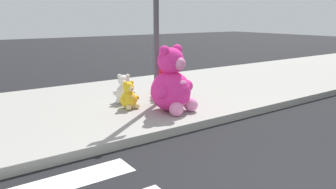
{
  "coord_description": "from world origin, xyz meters",
  "views": [
    {
      "loc": [
        -2.61,
        -1.13,
        1.93
      ],
      "look_at": [
        0.72,
        3.6,
        0.55
      ],
      "focal_mm": 35.11,
      "sensor_mm": 36.0,
      "label": 1
    }
  ],
  "objects_px": {
    "sign_pole": "(156,21)",
    "plush_white": "(124,91)",
    "plush_pink_large": "(172,85)",
    "plush_red": "(162,85)",
    "plush_yellow": "(129,97)"
  },
  "relations": [
    {
      "from": "plush_yellow",
      "to": "plush_white",
      "type": "distance_m",
      "value": 0.5
    },
    {
      "from": "plush_pink_large",
      "to": "plush_white",
      "type": "distance_m",
      "value": 1.24
    },
    {
      "from": "plush_pink_large",
      "to": "plush_white",
      "type": "xyz_separation_m",
      "value": [
        -0.45,
        1.13,
        -0.26
      ]
    },
    {
      "from": "plush_red",
      "to": "plush_pink_large",
      "type": "bearing_deg",
      "value": -114.64
    },
    {
      "from": "sign_pole",
      "to": "plush_yellow",
      "type": "relative_size",
      "value": 5.82
    },
    {
      "from": "sign_pole",
      "to": "plush_yellow",
      "type": "bearing_deg",
      "value": 174.25
    },
    {
      "from": "plush_pink_large",
      "to": "plush_red",
      "type": "distance_m",
      "value": 1.17
    },
    {
      "from": "sign_pole",
      "to": "plush_white",
      "type": "height_order",
      "value": "sign_pole"
    },
    {
      "from": "sign_pole",
      "to": "plush_white",
      "type": "xyz_separation_m",
      "value": [
        -0.48,
        0.54,
        -1.46
      ]
    },
    {
      "from": "plush_pink_large",
      "to": "sign_pole",
      "type": "bearing_deg",
      "value": 86.94
    },
    {
      "from": "plush_red",
      "to": "plush_yellow",
      "type": "distance_m",
      "value": 1.13
    },
    {
      "from": "plush_red",
      "to": "plush_white",
      "type": "distance_m",
      "value": 0.93
    },
    {
      "from": "plush_pink_large",
      "to": "plush_red",
      "type": "xyz_separation_m",
      "value": [
        0.48,
        1.04,
        -0.22
      ]
    },
    {
      "from": "plush_red",
      "to": "plush_white",
      "type": "height_order",
      "value": "plush_red"
    },
    {
      "from": "plush_pink_large",
      "to": "plush_white",
      "type": "relative_size",
      "value": 2.09
    }
  ]
}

